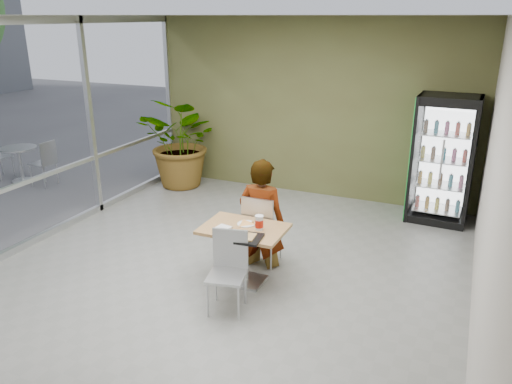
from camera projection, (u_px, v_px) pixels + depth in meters
ground at (223, 274)px, 6.54m from camera, size 7.00×7.00×0.00m
room_envelope at (220, 156)px, 6.00m from camera, size 6.00×7.00×3.20m
storefront_frame at (34, 134)px, 7.14m from camera, size 0.10×7.00×3.20m
dining_table at (244, 243)px, 6.17m from camera, size 1.02×0.72×0.75m
chair_far at (260, 225)px, 6.58m from camera, size 0.45×0.45×0.99m
chair_near at (228, 264)px, 5.64m from camera, size 0.49×0.49×0.93m
seated_woman at (262, 223)px, 6.63m from camera, size 0.66×0.43×1.78m
pizza_plate at (246, 223)px, 6.18m from camera, size 0.31×0.30×0.03m
soda_cup at (259, 223)px, 6.00m from camera, size 0.10×0.10×0.18m
napkin_stack at (223, 228)px, 6.05m from camera, size 0.19×0.19×0.02m
cafeteria_tray at (241, 238)px, 5.78m from camera, size 0.51×0.40×0.03m
beverage_fridge at (443, 160)px, 7.95m from camera, size 0.96×0.75×2.05m
potted_plant at (183, 142)px, 9.62m from camera, size 1.77×1.59×1.78m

